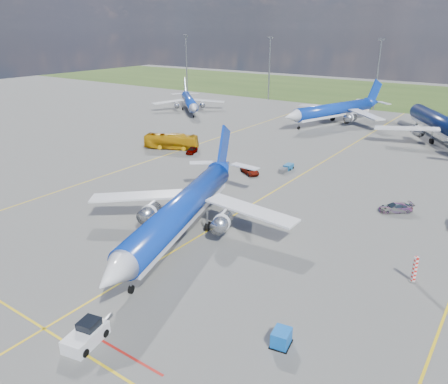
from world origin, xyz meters
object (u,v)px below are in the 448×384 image
Objects in this scene: service_car_a at (192,150)px; baggage_tug_c at (287,168)px; bg_jet_nnw at (333,123)px; main_airliner at (183,236)px; bg_jet_nw at (190,111)px; service_car_b at (250,171)px; bg_jet_n at (438,141)px; uld_container at (281,338)px; service_car_c at (396,207)px; pushback_tug at (87,335)px; apron_bus at (171,141)px; warning_post at (415,269)px.

service_car_a is 22.73m from baggage_tug_c.
service_car_a is at bearing -86.59° from bg_jet_nnw.
main_airliner is 9.07× the size of baggage_tug_c.
bg_jet_nw is 67.36m from service_car_b.
bg_jet_nnw is 49.97m from service_car_a.
uld_container is at bearing 60.49° from bg_jet_n.
service_car_a is 18.64m from service_car_b.
service_car_a is (-13.29, -48.16, 0.70)m from bg_jet_nnw.
service_car_c is at bearing -41.21° from bg_jet_nnw.
service_car_b is (-24.20, -48.12, 0.65)m from bg_jet_n.
uld_container reaches higher than service_car_b.
bg_jet_nnw is 7.05× the size of pushback_tug.
uld_container is 47.29m from service_car_b.
bg_jet_nnw is 81.11m from main_airliner.
apron_bus is 52.28m from service_car_c.
apron_bus is 6.30m from service_car_a.
pushback_tug is 1.28× the size of baggage_tug_c.
pushback_tug is (6.58, -20.91, 0.79)m from main_airliner.
service_car_c is at bearing 60.18° from pushback_tug.
bg_jet_nnw is 29.32m from bg_jet_n.
warning_post is 0.07× the size of bg_jet_n.
service_car_a is at bearing 106.74° from service_car_b.
pushback_tug reaches higher than baggage_tug_c.
bg_jet_nnw is at bearing -41.14° from bg_jet_n.
pushback_tug is at bearing -168.82° from apron_bus.
service_car_c is (78.21, -47.08, 0.72)m from bg_jet_nw.
apron_bus reaches higher than service_car_b.
bg_jet_n is (74.95, 3.84, 0.00)m from bg_jet_nw.
uld_container is 0.39× the size of service_car_b.
bg_jet_n is (-10.05, 69.47, -1.50)m from warning_post.
service_car_b is at bearing -33.85° from service_car_a.
bg_jet_nw is at bearing 111.20° from main_airliner.
baggage_tug_c is (22.71, 1.04, -0.22)m from service_car_a.
pushback_tug is at bearing -155.65° from uld_container.
main_airliner reaches higher than warning_post.
service_car_c is 24.35m from baggage_tug_c.
service_car_c is at bearing 31.99° from main_airliner.
uld_container is at bearing -112.98° from service_car_b.
uld_container is 62.77m from service_car_a.
bg_jet_n reaches higher than uld_container.
bg_jet_nw is at bearing 142.33° from warning_post.
main_airliner reaches higher than bg_jet_nnw.
bg_jet_nw is at bearing -28.58° from bg_jet_n.
service_car_a is at bearing 108.10° from pushback_tug.
warning_post reaches higher than uld_container.
bg_jet_n is 96.99m from pushback_tug.
bg_jet_n is at bearing 146.25° from service_car_c.
warning_post is at bearing -5.32° from main_airliner.
bg_jet_nnw reaches higher than pushback_tug.
bg_jet_nw is 5.74× the size of pushback_tug.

